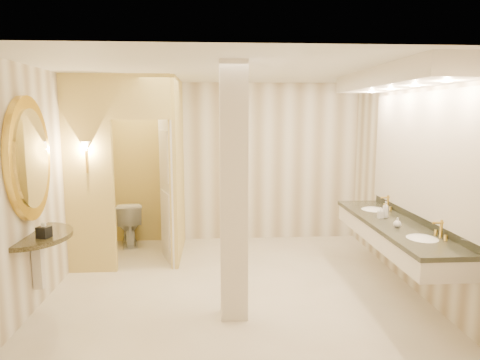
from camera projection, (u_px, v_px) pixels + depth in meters
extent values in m
plane|color=white|center=(233.00, 282.00, 5.60)|extent=(4.50, 4.50, 0.00)
plane|color=silver|center=(232.00, 70.00, 5.19)|extent=(4.50, 4.50, 0.00)
cube|color=#EFE5CF|center=(227.00, 162.00, 7.37)|extent=(4.50, 0.02, 2.70)
cube|color=#EFE5CF|center=(244.00, 217.00, 3.42)|extent=(4.50, 0.02, 2.70)
cube|color=#EFE5CF|center=(50.00, 182.00, 5.25)|extent=(0.02, 4.00, 2.70)
cube|color=#EFE5CF|center=(406.00, 178.00, 5.53)|extent=(0.02, 4.00, 2.70)
cube|color=#ECD87B|center=(177.00, 168.00, 6.58)|extent=(0.10, 1.50, 2.70)
cube|color=#ECD87B|center=(89.00, 176.00, 5.77)|extent=(0.65, 0.10, 2.70)
cube|color=#ECD87B|center=(140.00, 97.00, 5.65)|extent=(0.80, 0.10, 0.60)
cube|color=silver|center=(167.00, 192.00, 6.25)|extent=(0.30, 0.78, 2.10)
cylinder|color=gold|center=(87.00, 162.00, 5.67)|extent=(0.03, 0.03, 0.30)
cone|color=silver|center=(86.00, 146.00, 5.64)|extent=(0.14, 0.14, 0.14)
cube|color=silver|center=(394.00, 233.00, 5.21)|extent=(0.60, 2.57, 0.24)
cube|color=black|center=(394.00, 224.00, 5.20)|extent=(0.64, 2.61, 0.05)
cube|color=black|center=(417.00, 218.00, 5.20)|extent=(0.03, 2.57, 0.10)
ellipsoid|color=white|center=(422.00, 242.00, 4.51)|extent=(0.40, 0.44, 0.15)
cylinder|color=gold|center=(441.00, 230.00, 4.50)|extent=(0.03, 0.03, 0.22)
ellipsoid|color=white|center=(373.00, 213.00, 5.89)|extent=(0.40, 0.44, 0.15)
cylinder|color=gold|center=(388.00, 203.00, 5.88)|extent=(0.03, 0.03, 0.22)
cube|color=white|center=(421.00, 154.00, 5.08)|extent=(0.03, 2.57, 1.40)
cube|color=silver|center=(403.00, 77.00, 4.93)|extent=(0.75, 2.77, 0.22)
cylinder|color=black|center=(32.00, 236.00, 4.68)|extent=(1.02, 1.02, 0.05)
cube|color=silver|center=(38.00, 262.00, 4.72)|extent=(0.10, 0.10, 0.60)
cylinder|color=gold|center=(28.00, 159.00, 4.55)|extent=(0.07, 1.02, 1.02)
cylinder|color=white|center=(32.00, 159.00, 4.55)|extent=(0.02, 0.82, 0.82)
cube|color=silver|center=(234.00, 194.00, 4.45)|extent=(0.28, 0.28, 2.70)
cube|color=black|center=(44.00, 232.00, 4.52)|extent=(0.15, 0.15, 0.12)
imported|color=white|center=(129.00, 223.00, 7.17)|extent=(0.57, 0.80, 0.74)
imported|color=beige|center=(381.00, 213.00, 5.37)|extent=(0.06, 0.06, 0.14)
imported|color=silver|center=(397.00, 222.00, 4.94)|extent=(0.11, 0.11, 0.11)
imported|color=#C6B28C|center=(385.00, 210.00, 5.40)|extent=(0.09, 0.09, 0.21)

